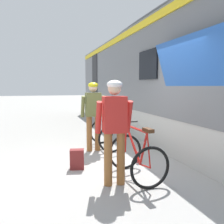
{
  "coord_description": "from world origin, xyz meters",
  "views": [
    {
      "loc": [
        -1.45,
        -4.71,
        1.66
      ],
      "look_at": [
        0.23,
        0.77,
        1.05
      ],
      "focal_mm": 38.71,
      "sensor_mm": 36.0,
      "label": 1
    }
  ],
  "objects_px": {
    "bicycle_near_white": "(107,133)",
    "water_bottle_near_the_bikes": "(138,157)",
    "cyclist_near_in_olive": "(93,110)",
    "bicycle_far_red": "(137,157)",
    "backpack_on_platform": "(77,159)",
    "cyclist_far_in_red": "(114,123)",
    "train_car": "(188,76)"
  },
  "relations": [
    {
      "from": "bicycle_near_white",
      "to": "water_bottle_near_the_bikes",
      "type": "xyz_separation_m",
      "value": [
        0.31,
        -1.43,
        -0.29
      ]
    },
    {
      "from": "cyclist_near_in_olive",
      "to": "bicycle_far_red",
      "type": "distance_m",
      "value": 2.2
    },
    {
      "from": "backpack_on_platform",
      "to": "water_bottle_near_the_bikes",
      "type": "bearing_deg",
      "value": 10.96
    },
    {
      "from": "cyclist_far_in_red",
      "to": "bicycle_far_red",
      "type": "xyz_separation_m",
      "value": [
        0.47,
        0.15,
        -0.65
      ]
    },
    {
      "from": "backpack_on_platform",
      "to": "train_car",
      "type": "bearing_deg",
      "value": 36.02
    },
    {
      "from": "bicycle_near_white",
      "to": "backpack_on_platform",
      "type": "height_order",
      "value": "bicycle_near_white"
    },
    {
      "from": "bicycle_far_red",
      "to": "water_bottle_near_the_bikes",
      "type": "height_order",
      "value": "bicycle_far_red"
    },
    {
      "from": "train_car",
      "to": "backpack_on_platform",
      "type": "height_order",
      "value": "train_car"
    },
    {
      "from": "train_car",
      "to": "bicycle_near_white",
      "type": "bearing_deg",
      "value": -172.88
    },
    {
      "from": "train_car",
      "to": "water_bottle_near_the_bikes",
      "type": "xyz_separation_m",
      "value": [
        -2.4,
        -1.77,
        -1.85
      ]
    },
    {
      "from": "cyclist_near_in_olive",
      "to": "water_bottle_near_the_bikes",
      "type": "xyz_separation_m",
      "value": [
        0.71,
        -1.26,
        -0.94
      ]
    },
    {
      "from": "cyclist_far_in_red",
      "to": "train_car",
      "type": "bearing_deg",
      "value": 40.23
    },
    {
      "from": "cyclist_near_in_olive",
      "to": "bicycle_near_white",
      "type": "distance_m",
      "value": 0.79
    },
    {
      "from": "cyclist_far_in_red",
      "to": "bicycle_near_white",
      "type": "bearing_deg",
      "value": 77.36
    },
    {
      "from": "bicycle_near_white",
      "to": "bicycle_far_red",
      "type": "bearing_deg",
      "value": -91.84
    },
    {
      "from": "bicycle_far_red",
      "to": "cyclist_far_in_red",
      "type": "bearing_deg",
      "value": -161.69
    },
    {
      "from": "cyclist_far_in_red",
      "to": "water_bottle_near_the_bikes",
      "type": "bearing_deg",
      "value": 49.02
    },
    {
      "from": "cyclist_far_in_red",
      "to": "backpack_on_platform",
      "type": "xyz_separation_m",
      "value": [
        -0.49,
        0.96,
        -0.85
      ]
    },
    {
      "from": "cyclist_far_in_red",
      "to": "water_bottle_near_the_bikes",
      "type": "xyz_separation_m",
      "value": [
        0.85,
        0.97,
        -0.94
      ]
    },
    {
      "from": "cyclist_near_in_olive",
      "to": "bicycle_far_red",
      "type": "relative_size",
      "value": 1.59
    },
    {
      "from": "train_car",
      "to": "cyclist_far_in_red",
      "type": "height_order",
      "value": "train_car"
    },
    {
      "from": "train_car",
      "to": "bicycle_near_white",
      "type": "xyz_separation_m",
      "value": [
        -2.7,
        -0.34,
        -1.56
      ]
    },
    {
      "from": "water_bottle_near_the_bikes",
      "to": "bicycle_near_white",
      "type": "bearing_deg",
      "value": 102.07
    },
    {
      "from": "cyclist_far_in_red",
      "to": "bicycle_far_red",
      "type": "height_order",
      "value": "cyclist_far_in_red"
    },
    {
      "from": "cyclist_far_in_red",
      "to": "bicycle_far_red",
      "type": "distance_m",
      "value": 0.82
    },
    {
      "from": "bicycle_near_white",
      "to": "water_bottle_near_the_bikes",
      "type": "height_order",
      "value": "bicycle_near_white"
    },
    {
      "from": "cyclist_near_in_olive",
      "to": "backpack_on_platform",
      "type": "bearing_deg",
      "value": -116.27
    },
    {
      "from": "bicycle_near_white",
      "to": "bicycle_far_red",
      "type": "height_order",
      "value": "same"
    },
    {
      "from": "bicycle_far_red",
      "to": "water_bottle_near_the_bikes",
      "type": "xyz_separation_m",
      "value": [
        0.38,
        0.82,
        -0.29
      ]
    },
    {
      "from": "cyclist_near_in_olive",
      "to": "cyclist_far_in_red",
      "type": "height_order",
      "value": "same"
    },
    {
      "from": "cyclist_far_in_red",
      "to": "water_bottle_near_the_bikes",
      "type": "height_order",
      "value": "cyclist_far_in_red"
    },
    {
      "from": "cyclist_near_in_olive",
      "to": "bicycle_near_white",
      "type": "bearing_deg",
      "value": 23.82
    }
  ]
}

